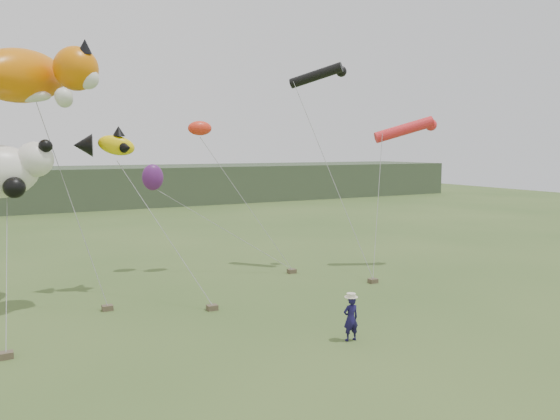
{
  "coord_description": "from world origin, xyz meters",
  "views": [
    {
      "loc": [
        -8.25,
        -14.66,
        6.0
      ],
      "look_at": [
        1.25,
        3.0,
        3.71
      ],
      "focal_mm": 35.0,
      "sensor_mm": 36.0,
      "label": 1
    }
  ],
  "objects": [
    {
      "name": "tube_kites",
      "position": [
        8.82,
        7.42,
        8.08
      ],
      "size": [
        6.72,
        4.03,
        3.91
      ],
      "color": "black",
      "rests_on": "ground"
    },
    {
      "name": "festival_attendant",
      "position": [
        1.51,
        -1.18,
        0.71
      ],
      "size": [
        0.54,
        0.38,
        1.43
      ],
      "primitive_type": "imported",
      "rotation": [
        0.0,
        0.0,
        3.07
      ],
      "color": "#161141",
      "rests_on": "ground"
    },
    {
      "name": "misc_kites",
      "position": [
        -0.47,
        10.93,
        5.47
      ],
      "size": [
        3.12,
        1.8,
        3.31
      ],
      "color": "red",
      "rests_on": "ground"
    },
    {
      "name": "fish_kite",
      "position": [
        -3.96,
        8.51,
        6.14
      ],
      "size": [
        2.57,
        1.67,
        1.33
      ],
      "color": "yellow",
      "rests_on": "ground"
    },
    {
      "name": "sandbag_anchors",
      "position": [
        -0.53,
        4.8,
        0.1
      ],
      "size": [
        15.12,
        5.76,
        0.2
      ],
      "color": "brown",
      "rests_on": "ground"
    },
    {
      "name": "ground",
      "position": [
        0.0,
        0.0,
        0.0
      ],
      "size": [
        120.0,
        120.0,
        0.0
      ],
      "primitive_type": "plane",
      "color": "#385123",
      "rests_on": "ground"
    },
    {
      "name": "panda_kite",
      "position": [
        -7.77,
        6.75,
        5.23
      ],
      "size": [
        3.32,
        2.15,
        2.06
      ],
      "color": "white",
      "rests_on": "ground"
    },
    {
      "name": "headland",
      "position": [
        -3.11,
        44.69,
        1.92
      ],
      "size": [
        90.0,
        13.0,
        4.0
      ],
      "color": "#2D3D28",
      "rests_on": "ground"
    },
    {
      "name": "cat_kite",
      "position": [
        -6.59,
        7.17,
        8.61
      ],
      "size": [
        5.64,
        4.47,
        2.46
      ],
      "color": "orange",
      "rests_on": "ground"
    }
  ]
}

